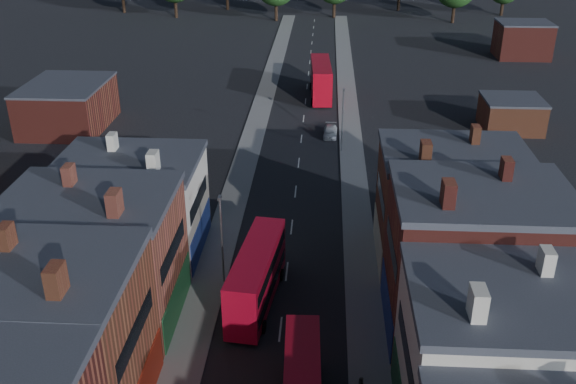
# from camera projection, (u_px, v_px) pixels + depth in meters

# --- Properties ---
(pavement_west) EXTENTS (3.00, 200.00, 0.12)m
(pavement_west) POSITION_uv_depth(u_px,v_px,m) (239.00, 182.00, 72.24)
(pavement_west) COLOR gray
(pavement_west) RESTS_ON ground
(pavement_east) EXTENTS (3.00, 200.00, 0.12)m
(pavement_east) POSITION_uv_depth(u_px,v_px,m) (354.00, 185.00, 71.55)
(pavement_east) COLOR gray
(pavement_east) RESTS_ON ground
(lamp_post_2) EXTENTS (0.25, 0.70, 8.12)m
(lamp_post_2) POSITION_uv_depth(u_px,v_px,m) (222.00, 234.00, 52.18)
(lamp_post_2) COLOR slate
(lamp_post_2) RESTS_ON ground
(lamp_post_3) EXTENTS (0.25, 0.70, 8.12)m
(lamp_post_3) POSITION_uv_depth(u_px,v_px,m) (343.00, 116.00, 78.58)
(lamp_post_3) COLOR slate
(lamp_post_3) RESTS_ON ground
(bus_0) EXTENTS (3.86, 11.42, 4.83)m
(bus_0) POSITION_uv_depth(u_px,v_px,m) (257.00, 275.00, 50.49)
(bus_0) COLOR red
(bus_0) RESTS_ON ground
(bus_2) EXTENTS (3.69, 12.75, 5.45)m
(bus_2) POSITION_uv_depth(u_px,v_px,m) (321.00, 79.00, 99.50)
(bus_2) COLOR #AC0717
(bus_2) RESTS_ON ground
(car_2) EXTENTS (2.76, 5.10, 1.36)m
(car_2) POSITION_uv_depth(u_px,v_px,m) (261.00, 268.00, 54.95)
(car_2) COLOR black
(car_2) RESTS_ON ground
(car_3) EXTENTS (1.93, 4.44, 1.27)m
(car_3) POSITION_uv_depth(u_px,v_px,m) (330.00, 131.00, 85.21)
(car_3) COLOR #B8B8B8
(car_3) RESTS_ON ground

